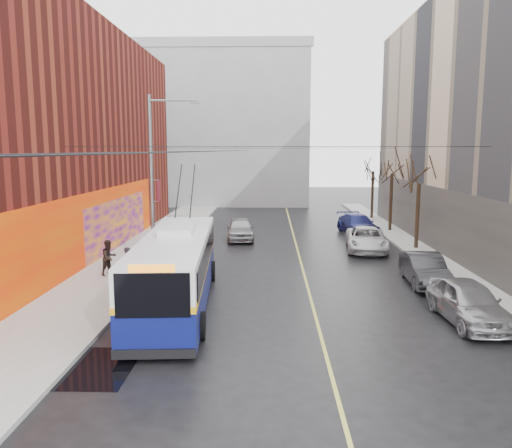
{
  "coord_description": "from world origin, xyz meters",
  "views": [
    {
      "loc": [
        -0.24,
        -15.27,
        6.26
      ],
      "look_at": [
        -0.92,
        8.5,
        2.72
      ],
      "focal_mm": 35.0,
      "sensor_mm": 36.0,
      "label": 1
    }
  ],
  "objects_px": {
    "tree_mid": "(392,163)",
    "tree_far": "(373,163)",
    "tree_near": "(420,171)",
    "parked_car_a": "(468,302)",
    "following_car": "(240,229)",
    "pedestrian_b": "(109,257)",
    "parked_car_c": "(366,239)",
    "streetlight_pole": "(154,178)",
    "pedestrian_a": "(129,265)",
    "parked_car_d": "(358,225)",
    "trolleybus": "(176,268)",
    "parked_car_b": "(425,269)"
  },
  "relations": [
    {
      "from": "parked_car_c",
      "to": "parked_car_d",
      "type": "bearing_deg",
      "value": 91.56
    },
    {
      "from": "following_car",
      "to": "pedestrian_b",
      "type": "relative_size",
      "value": 2.59
    },
    {
      "from": "tree_near",
      "to": "pedestrian_a",
      "type": "xyz_separation_m",
      "value": [
        -15.79,
        -8.86,
        -4.0
      ]
    },
    {
      "from": "pedestrian_a",
      "to": "streetlight_pole",
      "type": "bearing_deg",
      "value": -6.99
    },
    {
      "from": "streetlight_pole",
      "to": "tree_near",
      "type": "relative_size",
      "value": 1.41
    },
    {
      "from": "parked_car_c",
      "to": "pedestrian_b",
      "type": "distance_m",
      "value": 15.67
    },
    {
      "from": "parked_car_d",
      "to": "parked_car_a",
      "type": "bearing_deg",
      "value": -97.6
    },
    {
      "from": "pedestrian_a",
      "to": "tree_far",
      "type": "bearing_deg",
      "value": -28.83
    },
    {
      "from": "tree_mid",
      "to": "tree_far",
      "type": "bearing_deg",
      "value": 90.0
    },
    {
      "from": "parked_car_c",
      "to": "pedestrian_a",
      "type": "distance_m",
      "value": 15.18
    },
    {
      "from": "tree_mid",
      "to": "parked_car_c",
      "type": "xyz_separation_m",
      "value": [
        -3.2,
        -7.37,
        -4.52
      ]
    },
    {
      "from": "tree_far",
      "to": "parked_car_b",
      "type": "bearing_deg",
      "value": -95.12
    },
    {
      "from": "tree_mid",
      "to": "parked_car_d",
      "type": "distance_m",
      "value": 5.39
    },
    {
      "from": "parked_car_c",
      "to": "parked_car_d",
      "type": "relative_size",
      "value": 1.03
    },
    {
      "from": "pedestrian_a",
      "to": "parked_car_a",
      "type": "bearing_deg",
      "value": -102.83
    },
    {
      "from": "tree_mid",
      "to": "parked_car_d",
      "type": "height_order",
      "value": "tree_mid"
    },
    {
      "from": "following_car",
      "to": "pedestrian_b",
      "type": "bearing_deg",
      "value": -122.86
    },
    {
      "from": "parked_car_c",
      "to": "pedestrian_b",
      "type": "xyz_separation_m",
      "value": [
        -13.97,
        -7.09,
        0.29
      ]
    },
    {
      "from": "tree_far",
      "to": "parked_car_c",
      "type": "bearing_deg",
      "value": -102.55
    },
    {
      "from": "tree_mid",
      "to": "tree_far",
      "type": "relative_size",
      "value": 1.02
    },
    {
      "from": "tree_far",
      "to": "parked_car_b",
      "type": "relative_size",
      "value": 1.49
    },
    {
      "from": "trolleybus",
      "to": "pedestrian_a",
      "type": "distance_m",
      "value": 4.01
    },
    {
      "from": "streetlight_pole",
      "to": "pedestrian_b",
      "type": "bearing_deg",
      "value": -144.33
    },
    {
      "from": "streetlight_pole",
      "to": "pedestrian_b",
      "type": "relative_size",
      "value": 5.17
    },
    {
      "from": "tree_near",
      "to": "tree_mid",
      "type": "xyz_separation_m",
      "value": [
        0.0,
        7.0,
        0.28
      ]
    },
    {
      "from": "tree_far",
      "to": "parked_car_a",
      "type": "xyz_separation_m",
      "value": [
        -2.0,
        -27.51,
        -4.36
      ]
    },
    {
      "from": "tree_far",
      "to": "pedestrian_a",
      "type": "bearing_deg",
      "value": -124.63
    },
    {
      "from": "tree_near",
      "to": "parked_car_a",
      "type": "height_order",
      "value": "tree_near"
    },
    {
      "from": "streetlight_pole",
      "to": "tree_mid",
      "type": "relative_size",
      "value": 1.35
    },
    {
      "from": "trolleybus",
      "to": "parked_car_d",
      "type": "xyz_separation_m",
      "value": [
        10.34,
        17.49,
        -0.8
      ]
    },
    {
      "from": "tree_mid",
      "to": "pedestrian_a",
      "type": "relative_size",
      "value": 4.03
    },
    {
      "from": "streetlight_pole",
      "to": "tree_mid",
      "type": "xyz_separation_m",
      "value": [
        15.14,
        13.0,
        0.41
      ]
    },
    {
      "from": "streetlight_pole",
      "to": "parked_car_a",
      "type": "distance_m",
      "value": 15.67
    },
    {
      "from": "parked_car_b",
      "to": "pedestrian_b",
      "type": "xyz_separation_m",
      "value": [
        -15.17,
        0.86,
        0.29
      ]
    },
    {
      "from": "tree_mid",
      "to": "parked_car_a",
      "type": "height_order",
      "value": "tree_mid"
    },
    {
      "from": "parked_car_b",
      "to": "parked_car_d",
      "type": "height_order",
      "value": "parked_car_d"
    },
    {
      "from": "streetlight_pole",
      "to": "trolleybus",
      "type": "bearing_deg",
      "value": -69.68
    },
    {
      "from": "parked_car_b",
      "to": "parked_car_c",
      "type": "distance_m",
      "value": 8.04
    },
    {
      "from": "tree_mid",
      "to": "pedestrian_b",
      "type": "relative_size",
      "value": 3.84
    },
    {
      "from": "parked_car_d",
      "to": "streetlight_pole",
      "type": "bearing_deg",
      "value": -146.24
    },
    {
      "from": "tree_far",
      "to": "pedestrian_a",
      "type": "xyz_separation_m",
      "value": [
        -15.79,
        -22.86,
        -4.16
      ]
    },
    {
      "from": "parked_car_a",
      "to": "pedestrian_b",
      "type": "height_order",
      "value": "pedestrian_b"
    },
    {
      "from": "tree_far",
      "to": "parked_car_b",
      "type": "xyz_separation_m",
      "value": [
        -2.0,
        -22.32,
        -4.41
      ]
    },
    {
      "from": "trolleybus",
      "to": "streetlight_pole",
      "type": "bearing_deg",
      "value": 106.41
    },
    {
      "from": "parked_car_c",
      "to": "pedestrian_b",
      "type": "bearing_deg",
      "value": -146.7
    },
    {
      "from": "streetlight_pole",
      "to": "parked_car_c",
      "type": "bearing_deg",
      "value": 25.25
    },
    {
      "from": "parked_car_d",
      "to": "pedestrian_a",
      "type": "bearing_deg",
      "value": -141.47
    },
    {
      "from": "parked_car_a",
      "to": "parked_car_d",
      "type": "relative_size",
      "value": 0.9
    },
    {
      "from": "tree_mid",
      "to": "following_car",
      "type": "xyz_separation_m",
      "value": [
        -11.35,
        -3.69,
        -4.48
      ]
    },
    {
      "from": "following_car",
      "to": "trolleybus",
      "type": "bearing_deg",
      "value": -100.83
    }
  ]
}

